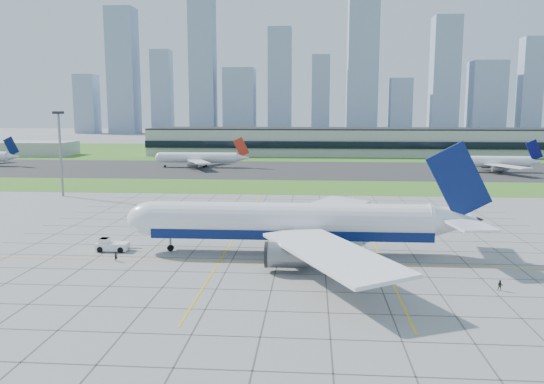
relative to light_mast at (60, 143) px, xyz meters
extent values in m
plane|color=gray|center=(70.00, -65.00, -16.18)|extent=(1400.00, 1400.00, 0.00)
cube|color=#417621|center=(70.00, 25.00, -16.16)|extent=(700.00, 35.00, 0.04)
cube|color=#383838|center=(70.00, 80.00, -16.15)|extent=(700.00, 75.00, 0.04)
cube|color=#417621|center=(70.00, 190.00, -16.16)|extent=(700.00, 145.00, 0.04)
cube|color=#474744|center=(22.00, -55.00, -16.17)|extent=(0.18, 130.00, 0.02)
cube|color=#474744|center=(30.00, -55.00, -16.17)|extent=(0.18, 130.00, 0.02)
cube|color=#474744|center=(38.00, -55.00, -16.17)|extent=(0.18, 130.00, 0.02)
cube|color=#474744|center=(46.00, -55.00, -16.17)|extent=(0.18, 130.00, 0.02)
cube|color=#474744|center=(54.00, -55.00, -16.17)|extent=(0.18, 130.00, 0.02)
cube|color=#474744|center=(62.00, -55.00, -16.17)|extent=(0.18, 130.00, 0.02)
cube|color=#474744|center=(70.00, -55.00, -16.17)|extent=(0.18, 130.00, 0.02)
cube|color=#474744|center=(78.00, -55.00, -16.17)|extent=(0.18, 130.00, 0.02)
cube|color=#474744|center=(86.00, -55.00, -16.17)|extent=(0.18, 130.00, 0.02)
cube|color=#474744|center=(94.00, -55.00, -16.17)|extent=(0.18, 130.00, 0.02)
cube|color=#474744|center=(102.00, -55.00, -16.17)|extent=(0.18, 130.00, 0.02)
cube|color=#474744|center=(110.00, -55.00, -16.17)|extent=(0.18, 130.00, 0.02)
cube|color=#474744|center=(118.00, -55.00, -16.17)|extent=(0.18, 130.00, 0.02)
cube|color=#474744|center=(70.00, -105.00, -16.17)|extent=(110.00, 0.18, 0.02)
cube|color=#474744|center=(70.00, -97.00, -16.17)|extent=(110.00, 0.18, 0.02)
cube|color=#474744|center=(70.00, -89.00, -16.17)|extent=(110.00, 0.18, 0.02)
cube|color=#474744|center=(70.00, -81.00, -16.17)|extent=(110.00, 0.18, 0.02)
cube|color=#474744|center=(70.00, -73.00, -16.17)|extent=(110.00, 0.18, 0.02)
cube|color=#474744|center=(70.00, -65.00, -16.17)|extent=(110.00, 0.18, 0.02)
cube|color=#474744|center=(70.00, -57.00, -16.17)|extent=(110.00, 0.18, 0.02)
cube|color=#474744|center=(70.00, -49.00, -16.17)|extent=(110.00, 0.18, 0.02)
cube|color=#474744|center=(70.00, -41.00, -16.17)|extent=(110.00, 0.18, 0.02)
cube|color=#474744|center=(70.00, -33.00, -16.17)|extent=(110.00, 0.18, 0.02)
cube|color=#474744|center=(70.00, -25.00, -16.17)|extent=(110.00, 0.18, 0.02)
cube|color=#474744|center=(70.00, -17.00, -16.17)|extent=(110.00, 0.18, 0.02)
cube|color=#474744|center=(70.00, -9.00, -16.17)|extent=(110.00, 0.18, 0.02)
cube|color=#474744|center=(70.00, -1.00, -16.17)|extent=(110.00, 0.18, 0.02)
cube|color=yellow|center=(70.00, -67.00, -16.16)|extent=(120.00, 0.25, 0.03)
cube|color=yellow|center=(60.00, -45.00, -16.16)|extent=(0.25, 100.00, 0.03)
cube|color=yellow|center=(88.00, -45.00, -16.16)|extent=(0.25, 100.00, 0.03)
cube|color=#B7B7B2|center=(110.00, 165.00, -8.68)|extent=(260.00, 42.00, 15.00)
cube|color=black|center=(110.00, 143.50, -9.18)|extent=(260.00, 1.00, 4.00)
cube|color=black|center=(110.00, 165.00, -0.78)|extent=(260.00, 42.00, 0.80)
cube|color=#B7B7B2|center=(-90.00, 145.00, -12.18)|extent=(50.00, 25.00, 8.00)
cylinder|color=gray|center=(0.00, 0.00, -3.68)|extent=(0.70, 0.70, 25.00)
cube|color=black|center=(0.00, 0.00, 9.02)|extent=(2.50, 2.50, 0.80)
cube|color=#8A9CB5|center=(-188.00, 455.00, 17.82)|extent=(24.00, 21.60, 68.00)
cube|color=#8A9CB5|center=(-143.00, 455.00, 54.82)|extent=(31.00, 27.90, 142.00)
cube|color=#8A9CB5|center=(-98.00, 455.00, 31.32)|extent=(22.00, 19.80, 95.00)
cube|color=#8A9CB5|center=(-50.00, 455.00, 63.82)|extent=(28.00, 25.20, 160.00)
cube|color=#8A9CB5|center=(-8.00, 455.00, 20.82)|extent=(35.00, 31.50, 74.00)
cube|color=#8A9CB5|center=(38.00, 455.00, 42.82)|extent=(26.00, 23.40, 118.00)
cube|color=#8A9CB5|center=(84.00, 455.00, 27.82)|extent=(20.00, 18.00, 88.00)
cube|color=#8A9CB5|center=(130.00, 455.00, 58.82)|extent=(33.00, 29.70, 150.00)
cube|color=#8A9CB5|center=(173.00, 455.00, 14.82)|extent=(24.00, 21.60, 62.00)
cube|color=#8A9CB5|center=(220.00, 455.00, 47.82)|extent=(29.00, 26.10, 128.00)
cube|color=#8A9CB5|center=(266.00, 455.00, 23.82)|extent=(36.00, 32.40, 80.00)
cube|color=#8A9CB5|center=(312.00, 455.00, 36.32)|extent=(22.00, 19.80, 105.00)
cylinder|color=white|center=(71.98, -60.54, -10.12)|extent=(49.86, 6.79, 6.50)
cube|color=#07164E|center=(71.98, -60.54, -12.17)|extent=(49.86, 6.36, 1.73)
ellipsoid|color=white|center=(47.07, -60.69, -10.12)|extent=(10.44, 6.56, 6.50)
cube|color=black|center=(44.69, -60.70, -9.57)|extent=(2.40, 3.48, 0.65)
cone|color=white|center=(100.68, -60.37, -9.79)|extent=(8.70, 6.22, 6.17)
cube|color=#07164E|center=(101.22, -60.37, -2.53)|extent=(11.81, 0.61, 13.82)
cube|color=white|center=(78.38, -43.17, -11.20)|extent=(21.93, 31.56, 1.05)
cube|color=white|center=(78.58, -77.83, -11.20)|extent=(22.20, 31.51, 1.05)
cylinder|color=slate|center=(71.91, -49.17, -13.37)|extent=(7.06, 4.16, 4.12)
cylinder|color=slate|center=(72.05, -71.91, -13.37)|extent=(7.06, 4.16, 4.12)
cylinder|color=gray|center=(49.78, -60.67, -14.77)|extent=(0.39, 0.39, 2.82)
cylinder|color=black|center=(49.78, -60.67, -15.59)|extent=(1.19, 0.55, 1.19)
cylinder|color=black|center=(77.37, -57.04, -15.48)|extent=(1.42, 1.31, 1.41)
cylinder|color=black|center=(77.42, -63.97, -15.48)|extent=(1.42, 1.31, 1.41)
cube|color=white|center=(39.05, -61.30, -15.32)|extent=(5.78, 2.73, 1.35)
cube|color=white|center=(37.51, -61.31, -14.35)|extent=(1.74, 2.13, 1.06)
cube|color=black|center=(37.51, -61.31, -14.16)|extent=(1.55, 1.93, 0.67)
cube|color=gray|center=(43.18, -61.28, -15.60)|extent=(2.88, 0.19, 0.17)
cylinder|color=black|center=(37.12, -60.06, -15.65)|extent=(1.06, 0.49, 1.06)
cylinder|color=black|center=(37.13, -62.56, -15.65)|extent=(1.06, 0.49, 1.06)
cylinder|color=black|center=(40.96, -60.04, -15.65)|extent=(1.06, 0.49, 1.06)
cylinder|color=black|center=(40.98, -62.54, -15.65)|extent=(1.06, 0.49, 1.06)
imported|color=black|center=(42.16, -67.92, -15.33)|extent=(0.71, 0.74, 1.70)
imported|color=black|center=(102.86, -78.62, -15.38)|extent=(0.95, 0.85, 1.60)
cube|color=#071447|center=(-65.18, 84.24, -6.68)|extent=(7.46, 0.40, 9.15)
cylinder|color=white|center=(23.34, 86.07, -11.68)|extent=(35.71, 4.80, 4.80)
cube|color=red|center=(43.18, 86.07, -6.68)|extent=(7.46, 0.40, 9.15)
cube|color=white|center=(25.82, 97.07, -12.48)|extent=(13.89, 20.66, 0.40)
cube|color=white|center=(25.82, 75.07, -12.48)|extent=(13.89, 20.66, 0.40)
cylinder|color=black|center=(26.31, 88.27, -15.68)|extent=(1.00, 1.00, 1.00)
cylinder|color=black|center=(26.31, 83.87, -15.68)|extent=(1.00, 1.00, 1.00)
cylinder|color=white|center=(152.41, 76.22, -11.68)|extent=(29.22, 4.80, 4.80)
cube|color=#080951|center=(168.65, 76.22, -6.68)|extent=(7.46, 0.40, 9.15)
cube|color=white|center=(154.44, 87.22, -12.48)|extent=(13.89, 20.66, 0.40)
cube|color=white|center=(154.44, 65.22, -12.48)|extent=(13.89, 20.66, 0.40)
cylinder|color=black|center=(154.85, 78.42, -15.68)|extent=(1.00, 1.00, 1.00)
cylinder|color=black|center=(154.85, 74.02, -15.68)|extent=(1.00, 1.00, 1.00)
camera|label=1|loc=(75.75, -154.07, 9.37)|focal=35.00mm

